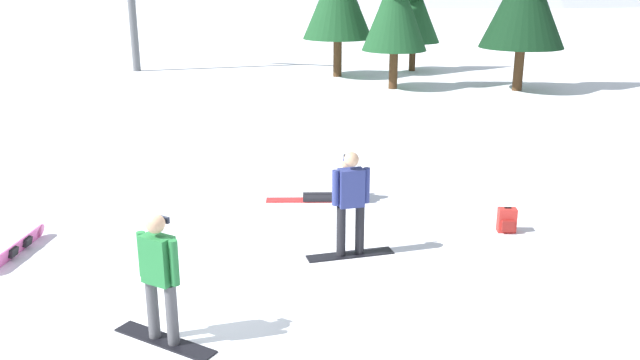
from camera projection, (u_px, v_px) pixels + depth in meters
ground_plane at (188, 303)px, 9.47m from camera, size 800.00×800.00×0.00m
snowboarder_foreground at (160, 276)px, 8.21m from camera, size 1.52×0.59×1.72m
snowboarder_midground at (351, 202)px, 10.77m from camera, size 1.37×1.03×1.77m
snowboarder_background at (338, 185)px, 13.60m from camera, size 1.80×0.96×0.94m
loose_snowboard_far_spare at (19, 247)px, 11.05m from camera, size 0.47×1.73×0.25m
backpack_red at (507, 221)px, 11.98m from camera, size 0.36×0.32×0.47m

